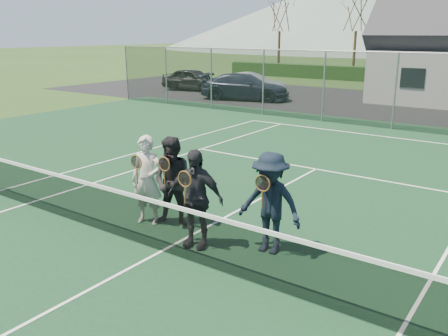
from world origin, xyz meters
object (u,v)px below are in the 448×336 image
(car_c, at_px, (245,87))
(player_a, at_px, (147,180))
(player_d, at_px, (270,203))
(tennis_net, at_px, (161,224))
(player_c, at_px, (195,198))
(car_b, at_px, (250,85))
(car_a, at_px, (193,80))
(player_b, at_px, (174,182))

(car_c, xyz_separation_m, player_a, (8.41, -16.56, 0.18))
(player_a, bearing_deg, player_d, 5.79)
(tennis_net, height_order, player_c, player_c)
(car_b, height_order, car_c, car_c)
(player_c, bearing_deg, car_a, 128.99)
(player_a, bearing_deg, player_b, 22.40)
(car_b, relative_size, player_c, 2.37)
(car_a, relative_size, tennis_net, 0.36)
(car_a, bearing_deg, car_b, -101.78)
(car_c, bearing_deg, car_b, 5.93)
(car_b, height_order, player_c, player_c)
(car_a, distance_m, car_c, 5.53)
(car_a, bearing_deg, tennis_net, -150.04)
(player_c, bearing_deg, player_d, 24.98)
(player_a, relative_size, player_c, 1.00)
(player_b, distance_m, player_d, 2.13)
(car_a, height_order, player_a, player_a)
(car_b, relative_size, player_d, 2.37)
(car_a, relative_size, car_c, 0.83)
(tennis_net, relative_size, player_d, 6.49)
(car_c, relative_size, player_c, 2.83)
(car_b, height_order, player_d, player_d)
(player_a, xyz_separation_m, player_c, (1.45, -0.29, -0.00))
(car_a, distance_m, player_d, 24.34)
(car_c, xyz_separation_m, player_c, (9.85, -16.85, 0.18))
(tennis_net, distance_m, player_a, 1.45)
(car_c, bearing_deg, tennis_net, -167.20)
(player_a, height_order, player_c, same)
(player_c, xyz_separation_m, player_d, (1.20, 0.56, -0.00))
(tennis_net, bearing_deg, car_b, 118.19)
(tennis_net, distance_m, player_c, 0.74)
(player_a, distance_m, player_c, 1.47)
(player_a, bearing_deg, car_c, 116.91)
(tennis_net, height_order, player_a, player_a)
(car_b, bearing_deg, player_d, -156.27)
(player_a, distance_m, player_b, 0.56)
(car_c, distance_m, player_c, 19.52)
(car_b, relative_size, car_c, 0.84)
(player_b, bearing_deg, tennis_net, -60.46)
(player_b, bearing_deg, car_a, 127.99)
(car_c, height_order, player_d, player_d)
(player_d, bearing_deg, car_a, 132.02)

